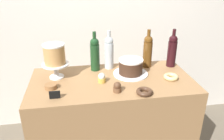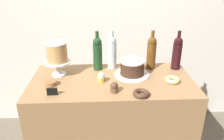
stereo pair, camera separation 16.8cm
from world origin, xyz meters
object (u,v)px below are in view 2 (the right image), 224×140
(wine_bottle_clear, at_px, (112,52))
(cookie_stack, at_px, (51,83))
(white_layer_cake, at_px, (57,52))
(wine_bottle_green, at_px, (98,53))
(chocolate_round_cake, at_px, (132,67))
(wine_bottle_amber, at_px, (151,52))
(price_sign_chalkboard, at_px, (52,92))
(wine_bottle_dark_red, at_px, (177,52))
(cupcake_chocolate, at_px, (114,87))
(donut_chocolate, at_px, (141,93))
(cupcake_vanilla, at_px, (101,77))
(donut_glazed, at_px, (172,80))
(cake_stand_pedestal, at_px, (58,66))

(wine_bottle_clear, relative_size, cookie_stack, 3.87)
(white_layer_cake, height_order, wine_bottle_green, wine_bottle_green)
(chocolate_round_cake, distance_m, wine_bottle_green, 0.31)
(wine_bottle_amber, bearing_deg, white_layer_cake, -172.66)
(price_sign_chalkboard, bearing_deg, wine_bottle_green, 53.82)
(white_layer_cake, xyz_separation_m, wine_bottle_dark_red, (0.96, 0.08, -0.05))
(wine_bottle_clear, height_order, cupcake_chocolate, wine_bottle_clear)
(white_layer_cake, height_order, donut_chocolate, white_layer_cake)
(wine_bottle_clear, xyz_separation_m, price_sign_chalkboard, (-0.42, -0.44, -0.12))
(donut_chocolate, relative_size, cookie_stack, 1.33)
(price_sign_chalkboard, bearing_deg, white_layer_cake, 91.29)
(donut_chocolate, bearing_deg, cookie_stack, 164.30)
(cupcake_vanilla, height_order, price_sign_chalkboard, cupcake_vanilla)
(wine_bottle_green, bearing_deg, white_layer_cake, -162.20)
(chocolate_round_cake, relative_size, price_sign_chalkboard, 2.73)
(chocolate_round_cake, distance_m, cupcake_vanilla, 0.27)
(cupcake_chocolate, relative_size, donut_glazed, 0.66)
(white_layer_cake, xyz_separation_m, cupcake_vanilla, (0.34, -0.14, -0.16))
(cake_stand_pedestal, height_order, wine_bottle_amber, wine_bottle_amber)
(cupcake_vanilla, bearing_deg, white_layer_cake, 158.03)
(chocolate_round_cake, bearing_deg, price_sign_chalkboard, -153.87)
(cake_stand_pedestal, relative_size, wine_bottle_green, 0.63)
(cupcake_vanilla, xyz_separation_m, price_sign_chalkboard, (-0.33, -0.18, -0.01))
(wine_bottle_dark_red, bearing_deg, white_layer_cake, -175.40)
(price_sign_chalkboard, bearing_deg, wine_bottle_clear, 45.91)
(wine_bottle_green, bearing_deg, cupcake_chocolate, -73.88)
(donut_chocolate, bearing_deg, cupcake_vanilla, 140.63)
(cupcake_vanilla, relative_size, cupcake_chocolate, 1.00)
(wine_bottle_amber, relative_size, donut_chocolate, 2.91)
(cake_stand_pedestal, bearing_deg, wine_bottle_clear, 15.80)
(wine_bottle_amber, distance_m, price_sign_chalkboard, 0.86)
(donut_chocolate, bearing_deg, chocolate_round_cake, 93.48)
(chocolate_round_cake, relative_size, donut_glazed, 1.71)
(wine_bottle_green, height_order, price_sign_chalkboard, wine_bottle_green)
(wine_bottle_clear, relative_size, price_sign_chalkboard, 4.65)
(donut_glazed, xyz_separation_m, price_sign_chalkboard, (-0.86, -0.15, 0.01))
(cupcake_chocolate, distance_m, donut_glazed, 0.46)
(cupcake_vanilla, distance_m, donut_chocolate, 0.34)
(chocolate_round_cake, bearing_deg, cupcake_chocolate, -120.89)
(wine_bottle_green, bearing_deg, donut_chocolate, -57.30)
(wine_bottle_clear, distance_m, cupcake_vanilla, 0.29)
(white_layer_cake, height_order, price_sign_chalkboard, white_layer_cake)
(wine_bottle_green, bearing_deg, wine_bottle_clear, 10.42)
(wine_bottle_amber, distance_m, cupcake_vanilla, 0.49)
(chocolate_round_cake, height_order, price_sign_chalkboard, chocolate_round_cake)
(cupcake_chocolate, bearing_deg, cake_stand_pedestal, 145.18)
(white_layer_cake, distance_m, price_sign_chalkboard, 0.36)
(donut_glazed, bearing_deg, wine_bottle_green, 154.74)
(chocolate_round_cake, xyz_separation_m, wine_bottle_amber, (0.17, 0.13, 0.08))
(white_layer_cake, bearing_deg, price_sign_chalkboard, -88.71)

